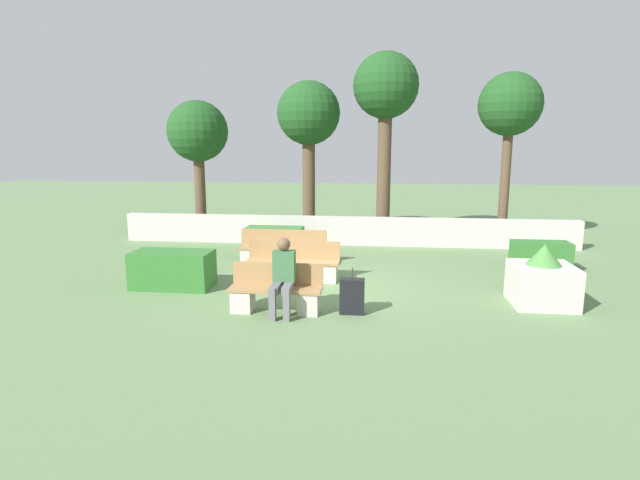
{
  "coord_description": "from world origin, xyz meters",
  "views": [
    {
      "loc": [
        1.01,
        -9.98,
        2.88
      ],
      "look_at": [
        -0.23,
        0.5,
        0.9
      ],
      "focal_mm": 28.0,
      "sensor_mm": 36.0,
      "label": 1
    }
  ],
  "objects_px": {
    "tree_rightmost": "(510,108)",
    "person_seated_man": "(283,273)",
    "bench_left_side": "(293,265)",
    "tree_center_right": "(386,93)",
    "bench_right_side": "(283,251)",
    "tree_leftmost": "(198,134)",
    "planter_corner_left": "(542,281)",
    "suitcase": "(352,296)",
    "tree_center_left": "(309,118)",
    "bench_front": "(276,294)"
  },
  "relations": [
    {
      "from": "tree_rightmost",
      "to": "person_seated_man",
      "type": "bearing_deg",
      "value": -125.96
    },
    {
      "from": "bench_left_side",
      "to": "tree_center_right",
      "type": "bearing_deg",
      "value": 59.61
    },
    {
      "from": "bench_right_side",
      "to": "tree_leftmost",
      "type": "relative_size",
      "value": 0.5
    },
    {
      "from": "planter_corner_left",
      "to": "suitcase",
      "type": "bearing_deg",
      "value": -165.14
    },
    {
      "from": "planter_corner_left",
      "to": "tree_rightmost",
      "type": "distance_m",
      "value": 7.27
    },
    {
      "from": "tree_rightmost",
      "to": "planter_corner_left",
      "type": "bearing_deg",
      "value": -96.64
    },
    {
      "from": "bench_left_side",
      "to": "tree_leftmost",
      "type": "xyz_separation_m",
      "value": [
        -3.91,
        5.11,
        2.94
      ]
    },
    {
      "from": "person_seated_man",
      "to": "tree_center_right",
      "type": "relative_size",
      "value": 0.23
    },
    {
      "from": "bench_right_side",
      "to": "tree_center_left",
      "type": "bearing_deg",
      "value": 84.64
    },
    {
      "from": "bench_front",
      "to": "tree_leftmost",
      "type": "height_order",
      "value": "tree_leftmost"
    },
    {
      "from": "tree_leftmost",
      "to": "tree_center_right",
      "type": "bearing_deg",
      "value": 3.31
    },
    {
      "from": "tree_rightmost",
      "to": "tree_center_left",
      "type": "bearing_deg",
      "value": 175.19
    },
    {
      "from": "person_seated_man",
      "to": "bench_left_side",
      "type": "bearing_deg",
      "value": 95.65
    },
    {
      "from": "tree_leftmost",
      "to": "tree_rightmost",
      "type": "distance_m",
      "value": 9.53
    },
    {
      "from": "bench_front",
      "to": "planter_corner_left",
      "type": "height_order",
      "value": "planter_corner_left"
    },
    {
      "from": "bench_left_side",
      "to": "suitcase",
      "type": "relative_size",
      "value": 2.46
    },
    {
      "from": "bench_left_side",
      "to": "planter_corner_left",
      "type": "bearing_deg",
      "value": -24.0
    },
    {
      "from": "tree_leftmost",
      "to": "person_seated_man",
      "type": "bearing_deg",
      "value": -60.69
    },
    {
      "from": "suitcase",
      "to": "planter_corner_left",
      "type": "bearing_deg",
      "value": 14.86
    },
    {
      "from": "bench_right_side",
      "to": "person_seated_man",
      "type": "bearing_deg",
      "value": -83.26
    },
    {
      "from": "suitcase",
      "to": "tree_center_left",
      "type": "bearing_deg",
      "value": 103.43
    },
    {
      "from": "suitcase",
      "to": "tree_center_left",
      "type": "distance_m",
      "value": 8.67
    },
    {
      "from": "person_seated_man",
      "to": "tree_center_left",
      "type": "height_order",
      "value": "tree_center_left"
    },
    {
      "from": "tree_leftmost",
      "to": "tree_center_left",
      "type": "distance_m",
      "value": 3.56
    },
    {
      "from": "bench_right_side",
      "to": "suitcase",
      "type": "height_order",
      "value": "bench_right_side"
    },
    {
      "from": "bench_left_side",
      "to": "tree_center_right",
      "type": "distance_m",
      "value": 7.14
    },
    {
      "from": "suitcase",
      "to": "tree_center_right",
      "type": "relative_size",
      "value": 0.14
    },
    {
      "from": "planter_corner_left",
      "to": "tree_center_left",
      "type": "distance_m",
      "value": 9.24
    },
    {
      "from": "person_seated_man",
      "to": "tree_leftmost",
      "type": "distance_m",
      "value": 8.82
    },
    {
      "from": "bench_right_side",
      "to": "tree_center_right",
      "type": "bearing_deg",
      "value": 53.84
    },
    {
      "from": "bench_right_side",
      "to": "tree_center_left",
      "type": "relative_size",
      "value": 0.44
    },
    {
      "from": "tree_leftmost",
      "to": "tree_center_left",
      "type": "height_order",
      "value": "tree_center_left"
    },
    {
      "from": "bench_left_side",
      "to": "tree_rightmost",
      "type": "bearing_deg",
      "value": 32.09
    },
    {
      "from": "bench_left_side",
      "to": "tree_rightmost",
      "type": "relative_size",
      "value": 0.4
    },
    {
      "from": "bench_left_side",
      "to": "tree_center_left",
      "type": "distance_m",
      "value": 6.63
    },
    {
      "from": "tree_center_right",
      "to": "person_seated_man",
      "type": "bearing_deg",
      "value": -102.79
    },
    {
      "from": "bench_front",
      "to": "person_seated_man",
      "type": "xyz_separation_m",
      "value": [
        0.16,
        -0.13,
        0.43
      ]
    },
    {
      "from": "bench_right_side",
      "to": "tree_rightmost",
      "type": "bearing_deg",
      "value": 26.8
    },
    {
      "from": "bench_right_side",
      "to": "tree_center_right",
      "type": "height_order",
      "value": "tree_center_right"
    },
    {
      "from": "suitcase",
      "to": "tree_rightmost",
      "type": "xyz_separation_m",
      "value": [
        4.18,
        7.22,
        3.69
      ]
    },
    {
      "from": "person_seated_man",
      "to": "planter_corner_left",
      "type": "bearing_deg",
      "value": 13.27
    },
    {
      "from": "planter_corner_left",
      "to": "tree_rightmost",
      "type": "bearing_deg",
      "value": 83.36
    },
    {
      "from": "bench_front",
      "to": "bench_left_side",
      "type": "xyz_separation_m",
      "value": [
        -0.06,
        2.13,
        0.02
      ]
    },
    {
      "from": "tree_leftmost",
      "to": "bench_right_side",
      "type": "bearing_deg",
      "value": -47.07
    },
    {
      "from": "tree_leftmost",
      "to": "tree_center_left",
      "type": "bearing_deg",
      "value": 8.72
    },
    {
      "from": "bench_front",
      "to": "tree_leftmost",
      "type": "distance_m",
      "value": 8.77
    },
    {
      "from": "person_seated_man",
      "to": "planter_corner_left",
      "type": "relative_size",
      "value": 1.17
    },
    {
      "from": "suitcase",
      "to": "tree_leftmost",
      "type": "xyz_separation_m",
      "value": [
        -5.32,
        7.19,
        2.96
      ]
    },
    {
      "from": "tree_center_left",
      "to": "tree_center_right",
      "type": "bearing_deg",
      "value": -4.58
    },
    {
      "from": "suitcase",
      "to": "tree_leftmost",
      "type": "height_order",
      "value": "tree_leftmost"
    }
  ]
}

